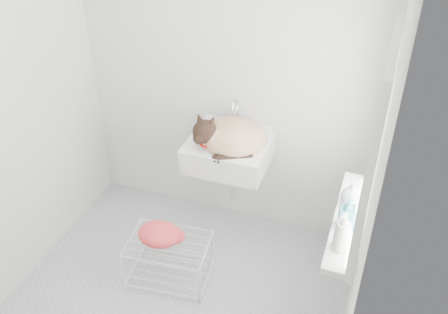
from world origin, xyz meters
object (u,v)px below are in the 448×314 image
(bottle_a, at_px, (340,249))
(bottle_b, at_px, (345,226))
(bottle_c, at_px, (350,204))
(sink, at_px, (229,141))
(wire_rack, at_px, (170,261))
(cat, at_px, (229,138))

(bottle_a, relative_size, bottle_b, 1.08)
(bottle_b, xyz_separation_m, bottle_c, (0.00, 0.21, 0.00))
(sink, bearing_deg, wire_rack, -112.45)
(sink, height_order, cat, cat)
(cat, height_order, wire_rack, cat)
(cat, bearing_deg, bottle_c, -36.42)
(sink, relative_size, bottle_a, 2.78)
(sink, bearing_deg, bottle_b, -34.83)
(cat, distance_m, bottle_b, 1.07)
(cat, height_order, bottle_a, cat)
(bottle_b, bearing_deg, bottle_c, 90.00)
(sink, bearing_deg, bottle_a, -42.05)
(sink, distance_m, wire_rack, 0.94)
(cat, xyz_separation_m, wire_rack, (-0.25, -0.56, -0.74))
(cat, relative_size, bottle_a, 2.67)
(bottle_b, relative_size, bottle_c, 1.20)
(sink, distance_m, bottle_c, 0.99)
(sink, xyz_separation_m, cat, (0.01, -0.02, 0.04))
(bottle_c, bearing_deg, bottle_b, -90.00)
(wire_rack, xyz_separation_m, bottle_c, (1.13, 0.16, 0.70))
(cat, xyz_separation_m, bottle_c, (0.88, -0.40, -0.04))
(sink, bearing_deg, cat, -59.67)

